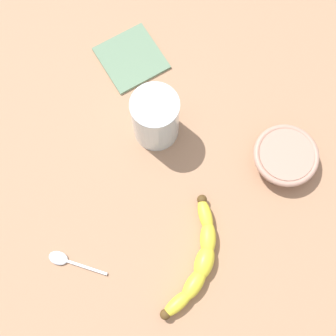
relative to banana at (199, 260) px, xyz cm
name	(u,v)px	position (x,y,z in cm)	size (l,w,h in cm)	color
wooden_tabletop	(165,187)	(10.37, 11.52, -3.19)	(120.00, 120.00, 3.00)	#A67959
banana	(199,260)	(0.00, 0.00, 0.00)	(22.90, 8.19, 3.38)	yellow
smoothie_glass	(155,118)	(19.84, 17.92, 4.15)	(8.85, 8.85, 11.89)	silver
ceramic_bowl	(285,157)	(24.39, -6.90, 0.80)	(12.34, 12.34, 4.12)	tan
teaspoon	(62,259)	(-10.21, 22.45, -1.29)	(2.91, 11.29, 0.80)	silver
folded_napkin	(131,58)	(32.05, 29.56, -1.39)	(12.00, 12.30, 0.60)	slate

